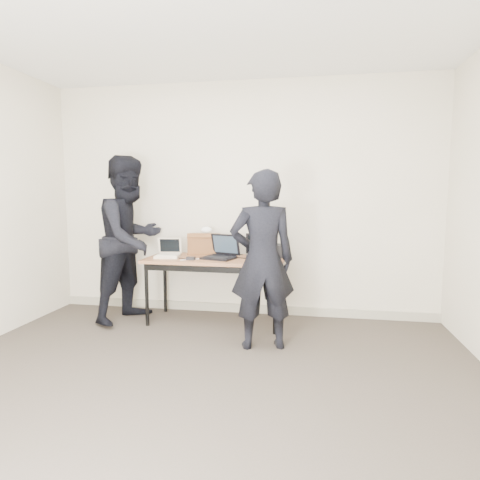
% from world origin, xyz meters
% --- Properties ---
extents(room, '(4.60, 4.60, 2.80)m').
position_xyz_m(room, '(0.00, 0.00, 1.35)').
color(room, '#3E372F').
rests_on(room, ground).
extents(desk, '(1.51, 0.68, 0.72)m').
position_xyz_m(desk, '(-0.22, 1.82, 0.66)').
color(desk, brown).
rests_on(desk, ground).
extents(laptop_beige, '(0.29, 0.28, 0.21)m').
position_xyz_m(laptop_beige, '(-0.74, 1.80, 0.76)').
color(laptop_beige, beige).
rests_on(laptop_beige, desk).
extents(laptop_center, '(0.41, 0.40, 0.26)m').
position_xyz_m(laptop_center, '(-0.15, 1.83, 0.78)').
color(laptop_center, black).
rests_on(laptop_center, desk).
extents(laptop_right, '(0.41, 0.39, 0.26)m').
position_xyz_m(laptop_right, '(0.29, 1.96, 0.78)').
color(laptop_right, black).
rests_on(laptop_right, desk).
extents(leather_satchel, '(0.37, 0.21, 0.25)m').
position_xyz_m(leather_satchel, '(-0.40, 2.05, 0.85)').
color(leather_satchel, brown).
rests_on(leather_satchel, desk).
extents(tissue, '(0.15, 0.12, 0.08)m').
position_xyz_m(tissue, '(-0.37, 2.06, 1.00)').
color(tissue, white).
rests_on(tissue, leather_satchel).
extents(equipment_box, '(0.26, 0.22, 0.14)m').
position_xyz_m(equipment_box, '(0.41, 2.02, 0.79)').
color(equipment_box, black).
rests_on(equipment_box, desk).
extents(power_brick, '(0.09, 0.07, 0.03)m').
position_xyz_m(power_brick, '(-0.44, 1.66, 0.74)').
color(power_brick, black).
rests_on(power_brick, desk).
extents(cables, '(1.14, 0.50, 0.01)m').
position_xyz_m(cables, '(-0.17, 1.83, 0.72)').
color(cables, silver).
rests_on(cables, desk).
extents(person_typist, '(0.68, 0.53, 1.63)m').
position_xyz_m(person_typist, '(0.38, 1.19, 0.82)').
color(person_typist, black).
rests_on(person_typist, ground).
extents(person_observer, '(0.96, 1.07, 1.83)m').
position_xyz_m(person_observer, '(-1.17, 1.77, 0.92)').
color(person_observer, black).
rests_on(person_observer, ground).
extents(baseboard, '(4.50, 0.03, 0.10)m').
position_xyz_m(baseboard, '(0.00, 2.23, 0.05)').
color(baseboard, '#A19B86').
rests_on(baseboard, ground).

